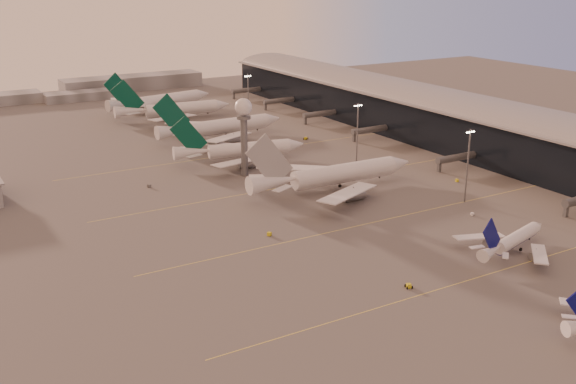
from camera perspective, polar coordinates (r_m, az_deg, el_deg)
ground at (r=163.01m, az=14.47°, el=-9.51°), size 700.00×700.00×0.00m
taxiway_markings at (r=219.29m, az=9.87°, el=-1.83°), size 180.00×185.25×0.02m
terminal at (r=305.85m, az=14.70°, el=5.64°), size 57.00×362.00×23.04m
radar_tower at (r=251.56m, az=-3.77°, el=5.98°), size 6.40×6.40×31.10m
mast_b at (r=230.90m, az=14.98°, el=2.42°), size 3.60×0.56×25.00m
mast_c at (r=267.90m, az=5.89°, el=5.11°), size 3.60×0.56×25.00m
mast_d at (r=342.03m, az=-3.39°, el=8.05°), size 3.60×0.56×25.00m
distant_horizon at (r=443.93m, az=-16.22°, el=8.44°), size 165.00×37.50×9.00m
narrowbody_mid at (r=196.80m, az=18.51°, el=-4.06°), size 34.46×27.14×13.76m
widebody_white at (r=238.85m, az=3.93°, el=1.13°), size 67.56×54.10×23.76m
greentail_a at (r=275.48m, az=-4.01°, el=3.35°), size 55.22×44.18×20.25m
greentail_b at (r=314.45m, az=-5.63°, el=5.30°), size 64.74×52.21×23.50m
greentail_c at (r=358.59m, az=-9.61°, el=6.72°), size 62.12×49.96×22.57m
greentail_d at (r=382.60m, az=-10.69°, el=7.41°), size 64.69×51.76×23.73m
gsv_tug_mid at (r=169.67m, az=10.18°, el=-7.84°), size 4.16×3.19×1.05m
gsv_truck_b at (r=222.28m, az=15.41°, el=-1.68°), size 5.04×2.20×1.98m
gsv_truck_c at (r=198.47m, az=-1.52°, el=-3.38°), size 5.94×4.27×2.27m
gsv_catering_b at (r=255.80m, az=14.17°, el=1.26°), size 4.98×2.77×3.89m
gsv_tug_far at (r=244.19m, az=1.78°, el=0.68°), size 3.29×4.31×1.09m
gsv_truck_d at (r=247.29m, az=-11.73°, el=0.67°), size 3.35×5.96×2.28m
gsv_tug_hangar at (r=311.05m, az=1.51°, el=4.56°), size 4.47×3.75×1.10m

